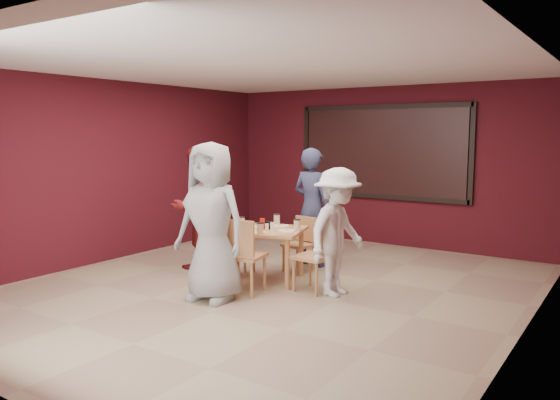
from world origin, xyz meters
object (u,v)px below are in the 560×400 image
Objects in this scene: chair_back at (301,241)px; chair_right at (318,253)px; diner_left at (196,207)px; diner_front at (211,222)px; diner_right at (338,232)px; dining_table at (269,235)px; chair_front at (242,252)px; chair_left at (224,240)px; diner_back at (312,207)px.

chair_right reaches higher than chair_back.
diner_front is at bearing 55.67° from diner_left.
diner_left is 2.42m from diner_right.
chair_back is at bearing 83.59° from dining_table.
chair_right is 0.47× the size of diner_front.
chair_front reaches higher than chair_back.
diner_front is at bearing -93.41° from dining_table.
diner_back is (0.73, 1.19, 0.39)m from chair_left.
diner_left is at bearing 176.42° from chair_right.
chair_front is (0.10, -0.73, -0.09)m from dining_table.
dining_table is at bearing 90.61° from diner_right.
chair_front reaches higher than chair_right.
diner_front is (-0.14, -1.79, 0.50)m from chair_back.
chair_left is 1.24m from diner_front.
diner_right is at bearing 33.62° from chair_front.
diner_front reaches higher than chair_right.
diner_right is (1.05, -1.16, -0.10)m from diner_back.
chair_left is at bearing 64.87° from diner_back.
diner_back is (-0.07, 1.81, 0.35)m from chair_front.
diner_back is at bearing 82.44° from diner_front.
chair_front is 0.53× the size of diner_left.
chair_back is at bearing 46.44° from chair_left.
dining_table is 0.72m from chair_left.
diner_back is at bearing 97.36° from chair_back.
chair_back is 0.44× the size of diner_left.
diner_right is (0.98, 0.65, 0.25)m from chair_front.
chair_back is 1.10m from chair_right.
chair_left is at bearing 84.37° from diner_left.
dining_table reaches higher than chair_back.
chair_right is at bearing -7.24° from dining_table.
chair_front is at bearing -37.54° from chair_left.
diner_back reaches higher than diner_right.
chair_right is at bearing 42.61° from diner_front.
diner_right is at bearing -37.95° from chair_back.
diner_back is 1.72m from diner_left.
diner_left is at bearing 152.22° from chair_front.
diner_left is at bearing 92.18° from diner_right.
chair_front is 1.43m from chair_back.
diner_back is (0.03, 1.08, 0.26)m from dining_table.
diner_back is at bearing 58.70° from chair_left.
chair_left is 0.76m from diner_left.
diner_left is (-1.44, 0.76, 0.36)m from chair_front.
chair_right is (0.75, -0.81, 0.06)m from chair_back.
chair_front is 1.66m from diner_left.
diner_front reaches higher than diner_right.
diner_right reaches higher than chair_right.
chair_back is at bearing 132.80° from chair_right.
dining_table is 0.71× the size of diner_right.
diner_back reaches higher than chair_right.
chair_left is at bearing -133.56° from chair_back.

